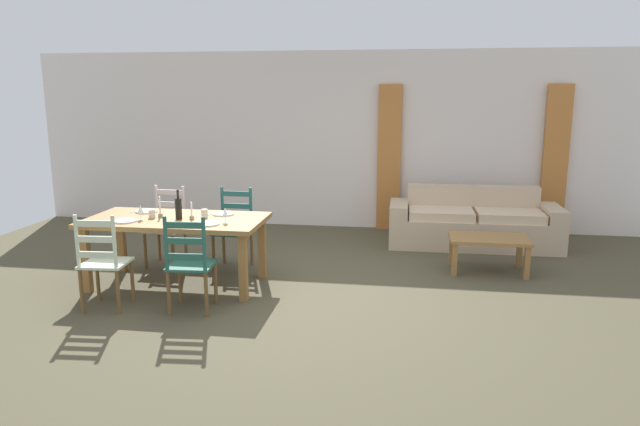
{
  "coord_description": "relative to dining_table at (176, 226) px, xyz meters",
  "views": [
    {
      "loc": [
        1.15,
        -5.54,
        2.05
      ],
      "look_at": [
        0.19,
        0.64,
        0.75
      ],
      "focal_mm": 32.06,
      "sensor_mm": 36.0,
      "label": 1
    }
  ],
  "objects": [
    {
      "name": "dining_chair_far_right",
      "position": [
        0.41,
        0.73,
        -0.19
      ],
      "size": [
        0.44,
        0.42,
        0.96
      ],
      "color": "#215852",
      "rests_on": "ground_plane"
    },
    {
      "name": "curtain_panel_right",
      "position": [
        4.56,
        3.02,
        0.44
      ],
      "size": [
        0.35,
        0.08,
        2.2
      ],
      "primitive_type": "cube",
      "color": "#BE7234",
      "rests_on": "ground_plane"
    },
    {
      "name": "ground_plane",
      "position": [
        1.3,
        -0.14,
        -0.67
      ],
      "size": [
        9.6,
        9.6,
        0.02
      ],
      "primitive_type": "cube",
      "color": "#4B4631"
    },
    {
      "name": "dinner_plate_near_left",
      "position": [
        -0.45,
        -0.25,
        0.1
      ],
      "size": [
        0.24,
        0.24,
        0.02
      ],
      "primitive_type": "cylinder",
      "color": "white",
      "rests_on": "dining_table"
    },
    {
      "name": "dinner_plate_far_left",
      "position": [
        -0.45,
        0.25,
        0.1
      ],
      "size": [
        0.24,
        0.24,
        0.02
      ],
      "primitive_type": "cylinder",
      "color": "white",
      "rests_on": "dining_table"
    },
    {
      "name": "wine_bottle",
      "position": [
        0.06,
        -0.05,
        0.2
      ],
      "size": [
        0.07,
        0.07,
        0.32
      ],
      "color": "black",
      "rests_on": "dining_table"
    },
    {
      "name": "wall_far",
      "position": [
        1.3,
        3.16,
        0.69
      ],
      "size": [
        9.6,
        0.16,
        2.7
      ],
      "primitive_type": "cube",
      "color": "silver",
      "rests_on": "ground_plane"
    },
    {
      "name": "dining_chair_far_left",
      "position": [
        -0.43,
        0.72,
        -0.19
      ],
      "size": [
        0.45,
        0.43,
        0.96
      ],
      "color": "beige",
      "rests_on": "ground_plane"
    },
    {
      "name": "coffee_table",
      "position": [
        3.41,
        1.01,
        -0.31
      ],
      "size": [
        0.9,
        0.56,
        0.42
      ],
      "color": "olive",
      "rests_on": "ground_plane"
    },
    {
      "name": "dining_chair_near_left",
      "position": [
        -0.42,
        -0.79,
        -0.19
      ],
      "size": [
        0.45,
        0.43,
        0.96
      ],
      "color": "beige",
      "rests_on": "ground_plane"
    },
    {
      "name": "fork_far_left",
      "position": [
        -0.6,
        0.25,
        0.09
      ],
      "size": [
        0.02,
        0.17,
        0.01
      ],
      "primitive_type": "cube",
      "rotation": [
        0.0,
        0.0,
        0.01
      ],
      "color": "silver",
      "rests_on": "dining_table"
    },
    {
      "name": "fork_near_left",
      "position": [
        -0.6,
        -0.25,
        0.09
      ],
      "size": [
        0.02,
        0.17,
        0.01
      ],
      "primitive_type": "cube",
      "rotation": [
        0.0,
        0.0,
        -0.03
      ],
      "color": "silver",
      "rests_on": "dining_table"
    },
    {
      "name": "dinner_plate_far_right",
      "position": [
        0.45,
        0.25,
        0.1
      ],
      "size": [
        0.24,
        0.24,
        0.02
      ],
      "primitive_type": "cylinder",
      "color": "white",
      "rests_on": "dining_table"
    },
    {
      "name": "fork_near_right",
      "position": [
        0.3,
        -0.25,
        0.09
      ],
      "size": [
        0.03,
        0.17,
        0.01
      ],
      "primitive_type": "cube",
      "rotation": [
        0.0,
        0.0,
        0.09
      ],
      "color": "silver",
      "rests_on": "dining_table"
    },
    {
      "name": "couch",
      "position": [
        3.36,
        2.23,
        -0.37
      ],
      "size": [
        2.29,
        0.82,
        0.8
      ],
      "color": "tan",
      "rests_on": "ground_plane"
    },
    {
      "name": "curtain_panel_left",
      "position": [
        2.16,
        3.02,
        0.44
      ],
      "size": [
        0.35,
        0.08,
        2.2
      ],
      "primitive_type": "cube",
      "color": "#BE7234",
      "rests_on": "ground_plane"
    },
    {
      "name": "fork_far_right",
      "position": [
        0.3,
        0.25,
        0.09
      ],
      "size": [
        0.02,
        0.17,
        0.01
      ],
      "primitive_type": "cube",
      "rotation": [
        0.0,
        0.0,
        -0.02
      ],
      "color": "silver",
      "rests_on": "dining_table"
    },
    {
      "name": "dining_chair_near_right",
      "position": [
        0.43,
        -0.73,
        -0.19
      ],
      "size": [
        0.45,
        0.43,
        0.96
      ],
      "color": "#235749",
      "rests_on": "ground_plane"
    },
    {
      "name": "candle_short",
      "position": [
        0.2,
        -0.04,
        0.14
      ],
      "size": [
        0.05,
        0.05,
        0.19
      ],
      "color": "#998C66",
      "rests_on": "dining_table"
    },
    {
      "name": "wine_glass_near_right",
      "position": [
        0.6,
        -0.15,
        0.2
      ],
      "size": [
        0.06,
        0.06,
        0.16
      ],
      "color": "white",
      "rests_on": "dining_table"
    },
    {
      "name": "candle_tall",
      "position": [
        -0.18,
        0.02,
        0.15
      ],
      "size": [
        0.05,
        0.05,
        0.23
      ],
      "color": "#998C66",
      "rests_on": "dining_table"
    },
    {
      "name": "dining_table",
      "position": [
        0.0,
        0.0,
        0.0
      ],
      "size": [
        1.9,
        0.96,
        0.75
      ],
      "color": "olive",
      "rests_on": "ground_plane"
    },
    {
      "name": "wine_glass_near_left",
      "position": [
        -0.33,
        -0.14,
        0.2
      ],
      "size": [
        0.06,
        0.06,
        0.16
      ],
      "color": "white",
      "rests_on": "dining_table"
    },
    {
      "name": "coffee_cup_secondary",
      "position": [
        -0.26,
        -0.02,
        0.13
      ],
      "size": [
        0.07,
        0.07,
        0.09
      ],
      "primitive_type": "cylinder",
      "color": "beige",
      "rests_on": "dining_table"
    },
    {
      "name": "dinner_plate_near_right",
      "position": [
        0.45,
        -0.25,
        0.1
      ],
      "size": [
        0.24,
        0.24,
        0.02
      ],
      "primitive_type": "cylinder",
      "color": "white",
      "rests_on": "dining_table"
    },
    {
      "name": "coffee_cup_primary",
      "position": [
        0.3,
        0.08,
        0.13
      ],
      "size": [
        0.07,
        0.07,
        0.09
      ],
      "primitive_type": "cylinder",
      "color": "beige",
      "rests_on": "dining_table"
    }
  ]
}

